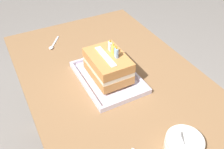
% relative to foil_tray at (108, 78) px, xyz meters
% --- Properties ---
extents(dining_table, '(1.23, 0.77, 0.75)m').
position_rel_foil_tray_xyz_m(dining_table, '(0.03, 0.03, -0.11)').
color(dining_table, olive).
rests_on(dining_table, ground_plane).
extents(foil_tray, '(0.34, 0.24, 0.02)m').
position_rel_foil_tray_xyz_m(foil_tray, '(0.00, 0.00, 0.00)').
color(foil_tray, silver).
rests_on(foil_tray, dining_table).
extents(birthday_cake, '(0.21, 0.15, 0.16)m').
position_rel_foil_tray_xyz_m(birthday_cake, '(0.00, 0.00, 0.07)').
color(birthday_cake, '#C68345').
rests_on(birthday_cake, foil_tray).
extents(bowl_stack, '(0.13, 0.13, 0.09)m').
position_rel_foil_tray_xyz_m(bowl_stack, '(0.44, 0.06, 0.02)').
color(bowl_stack, white).
rests_on(bowl_stack, dining_table).
extents(serving_spoon_near_tray, '(0.12, 0.09, 0.01)m').
position_rel_foil_tray_xyz_m(serving_spoon_near_tray, '(-0.37, -0.14, -0.00)').
color(serving_spoon_near_tray, silver).
rests_on(serving_spoon_near_tray, dining_table).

